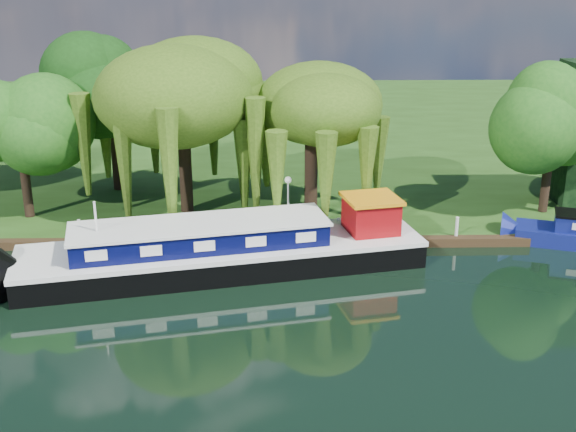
{
  "coord_description": "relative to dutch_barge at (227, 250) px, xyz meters",
  "views": [
    {
      "loc": [
        -0.25,
        -25.63,
        13.52
      ],
      "look_at": [
        0.38,
        4.9,
        2.8
      ],
      "focal_mm": 45.0,
      "sensor_mm": 36.0,
      "label": 1
    }
  ],
  "objects": [
    {
      "name": "ground",
      "position": [
        2.46,
        -5.43,
        -0.97
      ],
      "size": [
        120.0,
        120.0,
        0.0
      ],
      "primitive_type": "plane",
      "color": "black"
    },
    {
      "name": "mooring_posts",
      "position": [
        1.96,
        2.97,
        -0.02
      ],
      "size": [
        19.16,
        0.16,
        1.0
      ],
      "color": "silver",
      "rests_on": "far_bank"
    },
    {
      "name": "tree_far_right",
      "position": [
        17.22,
        6.7,
        4.36
      ],
      "size": [
        4.33,
        4.33,
        7.09
      ],
      "color": "black",
      "rests_on": "far_bank"
    },
    {
      "name": "far_bank",
      "position": [
        2.46,
        28.57,
        -0.75
      ],
      "size": [
        120.0,
        52.0,
        0.45
      ],
      "primitive_type": "cube",
      "color": "#1E3E11",
      "rests_on": "ground"
    },
    {
      "name": "lamppost",
      "position": [
        2.96,
        5.07,
        1.45
      ],
      "size": [
        0.36,
        0.36,
        2.56
      ],
      "color": "silver",
      "rests_on": "far_bank"
    },
    {
      "name": "dutch_barge",
      "position": [
        0.0,
        0.0,
        0.0
      ],
      "size": [
        19.09,
        8.13,
        3.93
      ],
      "rotation": [
        0.0,
        0.0,
        0.22
      ],
      "color": "black",
      "rests_on": "ground"
    },
    {
      "name": "reeds_near",
      "position": [
        9.34,
        -13.01,
        -0.42
      ],
      "size": [
        33.7,
        1.5,
        1.1
      ],
      "color": "#1F5516",
      "rests_on": "ground"
    },
    {
      "name": "willow_right",
      "position": [
        4.22,
        6.07,
        4.86
      ],
      "size": [
        6.06,
        6.06,
        7.38
      ],
      "color": "black",
      "rests_on": "far_bank"
    },
    {
      "name": "tree_far_left",
      "position": [
        -11.15,
        6.46,
        4.54
      ],
      "size": [
        4.58,
        4.58,
        7.38
      ],
      "color": "black",
      "rests_on": "far_bank"
    },
    {
      "name": "tree_far_mid",
      "position": [
        -7.28,
        11.41,
        5.4
      ],
      "size": [
        5.25,
        5.25,
        8.6
      ],
      "color": "black",
      "rests_on": "far_bank"
    },
    {
      "name": "willow_left",
      "position": [
        -2.63,
        7.18,
        5.97
      ],
      "size": [
        7.46,
        7.46,
        8.95
      ],
      "color": "black",
      "rests_on": "far_bank"
    }
  ]
}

